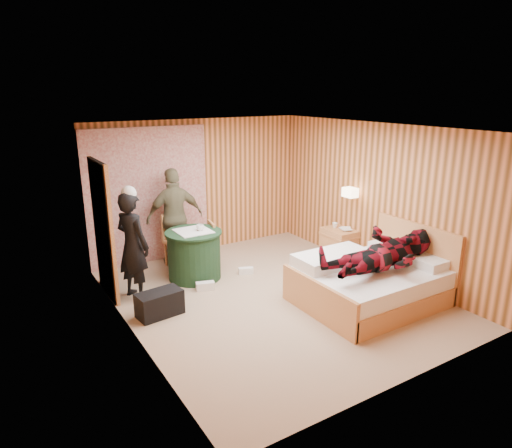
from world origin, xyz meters
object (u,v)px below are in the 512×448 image
chair_near (206,243)px  chair_far (176,236)px  wall_lamp (350,192)px  man_at_table (175,217)px  bed (369,282)px  woman_standing (133,246)px  man_on_bed (386,244)px  nightstand (339,244)px  duffel_bag (160,304)px  round_table (194,254)px

chair_near → chair_far: bearing=-135.0°
wall_lamp → man_at_table: bearing=148.6°
wall_lamp → chair_far: bearing=149.6°
bed → woman_standing: woman_standing is taller
chair_near → man_on_bed: man_on_bed is taller
wall_lamp → chair_far: wall_lamp is taller
wall_lamp → man_at_table: (-2.60, 1.59, -0.44)m
bed → woman_standing: bearing=145.6°
chair_far → nightstand: bearing=-42.4°
wall_lamp → bed: (-0.80, -1.33, -0.99)m
woman_standing → duffel_bag: bearing=162.7°
duffel_bag → man_on_bed: 3.23m
man_at_table → man_on_bed: man_on_bed is taller
round_table → chair_near: 0.39m
bed → chair_near: 2.79m
bed → nightstand: 1.68m
chair_far → wall_lamp: bearing=-44.9°
woman_standing → man_at_table: bearing=-71.4°
man_on_bed → nightstand: bearing=67.1°
chair_near → duffel_bag: size_ratio=1.38×
round_table → duffel_bag: 1.37m
bed → chair_far: 3.41m
bed → duffel_bag: bearing=156.6°
nightstand → round_table: bearing=165.8°
chair_far → duffel_bag: size_ratio=1.52×
nightstand → woman_standing: size_ratio=0.38×
nightstand → round_table: 2.64m
bed → man_at_table: man_at_table is taller
wall_lamp → woman_standing: (-3.65, 0.62, -0.49)m
chair_far → man_on_bed: (1.85, -3.10, 0.42)m
round_table → bed: bearing=-50.0°
chair_far → man_at_table: size_ratio=0.54×
woman_standing → round_table: bearing=-103.6°
chair_near → woman_standing: bearing=-62.3°
bed → round_table: bed is taller
nightstand → woman_standing: (-3.61, 0.45, 0.50)m
bed → duffel_bag: (-2.77, 1.20, -0.13)m
nightstand → man_on_bed: 1.99m
nightstand → round_table: size_ratio=0.67×
duffel_bag → woman_standing: woman_standing is taller
woman_standing → man_on_bed: (2.88, -2.19, 0.15)m
chair_near → man_at_table: size_ratio=0.49×
nightstand → round_table: round_table is taller
wall_lamp → duffel_bag: (-3.56, -0.14, -1.13)m
wall_lamp → duffel_bag: wall_lamp is taller
chair_near → man_at_table: bearing=-138.9°
round_table → duffel_bag: (-0.96, -0.95, -0.24)m
bed → duffel_bag: size_ratio=3.23×
duffel_bag → woman_standing: size_ratio=0.38×
woman_standing → man_at_table: size_ratio=0.94×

